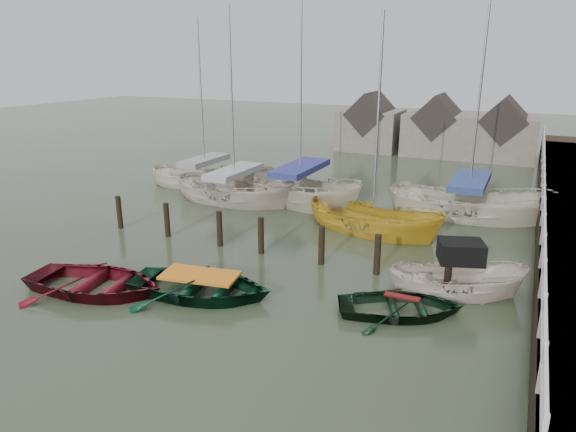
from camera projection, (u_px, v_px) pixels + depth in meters
The scene contains 12 objects.
ground at pixel (249, 291), 15.99m from camera, with size 120.00×120.00×0.00m, color #2C3622.
mooring_pilings at pixel (263, 241), 18.88m from camera, with size 13.72×0.22×1.80m.
far_sheds at pixel (435, 129), 37.48m from camera, with size 14.00×4.08×4.39m.
rowboat_red at pixel (97, 292), 15.95m from camera, with size 3.22×4.51×0.93m, color #550C15.
rowboat_green at pixel (201, 295), 15.72m from camera, with size 3.19×4.47×0.93m, color black.
rowboat_dkgreen at pixel (401, 314), 14.60m from camera, with size 2.55×3.56×0.74m, color black.
motorboat at pixel (456, 291), 15.77m from camera, with size 4.40×2.80×2.46m.
sailboat_a at pixel (235, 201), 25.71m from camera, with size 6.74×2.66×10.50m.
sailboat_b at pixel (300, 201), 25.62m from camera, with size 8.17×5.33×11.72m.
sailboat_c at pixel (372, 231), 21.48m from camera, with size 6.52×3.62×9.82m.
sailboat_d at pixel (467, 215), 23.35m from camera, with size 7.30×2.83×13.06m.
sailboat_e at pixel (205, 185), 28.86m from camera, with size 6.68×4.01×10.13m.
Camera 1 is at (7.35, -12.61, 7.05)m, focal length 32.00 mm.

